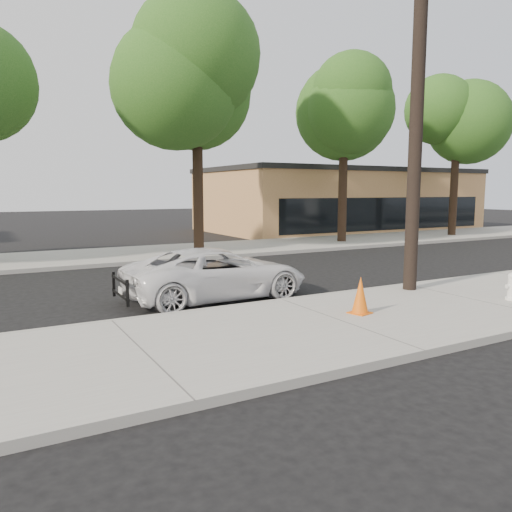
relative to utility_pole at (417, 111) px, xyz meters
name	(u,v)px	position (x,y,z in m)	size (l,w,h in m)	color
ground	(241,290)	(-3.60, 2.70, -4.70)	(120.00, 120.00, 0.00)	black
near_sidewalk	(339,323)	(-3.60, -1.60, -4.62)	(90.00, 4.40, 0.15)	gray
far_sidewalk	(149,254)	(-3.60, 11.20, -4.62)	(90.00, 5.00, 0.15)	gray
curb_near	(281,302)	(-3.60, 0.60, -4.62)	(90.00, 0.12, 0.16)	#9E9B93
building_main	(338,201)	(12.40, 18.70, -2.70)	(18.00, 10.00, 4.00)	#A57445
utility_pole	(417,111)	(0.00, 0.00, 0.00)	(1.40, 0.34, 9.00)	black
tree_c	(203,88)	(-1.38, 10.34, 2.21)	(4.96, 4.80, 9.55)	black
tree_d	(349,117)	(6.60, 10.65, 1.67)	(4.50, 4.35, 8.75)	black
tree_e	(462,120)	(14.61, 10.44, 2.00)	(4.80, 4.65, 9.25)	black
police_cruiser	(217,273)	(-4.62, 2.01, -4.05)	(2.15, 4.67, 1.30)	silver
traffic_cone	(360,296)	(-2.88, -1.38, -4.17)	(0.49, 0.49, 0.78)	orange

